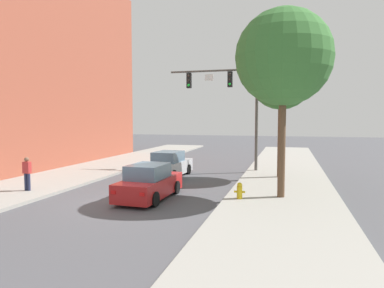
{
  "coord_description": "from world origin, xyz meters",
  "views": [
    {
      "loc": [
        6.71,
        -13.64,
        3.66
      ],
      "look_at": [
        0.64,
        7.97,
        2.0
      ],
      "focal_mm": 32.3,
      "sensor_mm": 36.0,
      "label": 1
    }
  ],
  "objects_px": {
    "car_lead_silver": "(169,165)",
    "pedestrian_sidewalk_left_walker": "(27,172)",
    "street_tree_nearest": "(283,58)",
    "traffic_signal_mast": "(231,94)",
    "street_tree_second": "(281,78)",
    "car_following_red": "(149,183)",
    "fire_hydrant": "(240,191)"
  },
  "relations": [
    {
      "from": "car_lead_silver",
      "to": "pedestrian_sidewalk_left_walker",
      "type": "xyz_separation_m",
      "value": [
        -4.99,
        -6.55,
        0.34
      ]
    },
    {
      "from": "street_tree_nearest",
      "to": "pedestrian_sidewalk_left_walker",
      "type": "bearing_deg",
      "value": -170.74
    },
    {
      "from": "traffic_signal_mast",
      "to": "pedestrian_sidewalk_left_walker",
      "type": "height_order",
      "value": "traffic_signal_mast"
    },
    {
      "from": "pedestrian_sidewalk_left_walker",
      "to": "street_tree_second",
      "type": "xyz_separation_m",
      "value": [
        11.76,
        7.42,
        4.97
      ]
    },
    {
      "from": "street_tree_nearest",
      "to": "car_lead_silver",
      "type": "bearing_deg",
      "value": 146.52
    },
    {
      "from": "street_tree_nearest",
      "to": "street_tree_second",
      "type": "relative_size",
      "value": 1.06
    },
    {
      "from": "car_following_red",
      "to": "street_tree_second",
      "type": "relative_size",
      "value": 0.55
    },
    {
      "from": "fire_hydrant",
      "to": "street_tree_nearest",
      "type": "xyz_separation_m",
      "value": [
        1.74,
        0.86,
        5.8
      ]
    },
    {
      "from": "fire_hydrant",
      "to": "street_tree_second",
      "type": "xyz_separation_m",
      "value": [
        1.55,
        6.33,
        5.52
      ]
    },
    {
      "from": "traffic_signal_mast",
      "to": "street_tree_second",
      "type": "distance_m",
      "value": 4.15
    },
    {
      "from": "fire_hydrant",
      "to": "street_tree_nearest",
      "type": "relative_size",
      "value": 0.09
    },
    {
      "from": "traffic_signal_mast",
      "to": "car_lead_silver",
      "type": "height_order",
      "value": "traffic_signal_mast"
    },
    {
      "from": "car_lead_silver",
      "to": "street_tree_second",
      "type": "bearing_deg",
      "value": 7.32
    },
    {
      "from": "traffic_signal_mast",
      "to": "car_following_red",
      "type": "bearing_deg",
      "value": -103.84
    },
    {
      "from": "pedestrian_sidewalk_left_walker",
      "to": "car_lead_silver",
      "type": "bearing_deg",
      "value": 52.67
    },
    {
      "from": "street_tree_second",
      "to": "car_lead_silver",
      "type": "bearing_deg",
      "value": -172.68
    },
    {
      "from": "fire_hydrant",
      "to": "street_tree_second",
      "type": "relative_size",
      "value": 0.09
    },
    {
      "from": "car_lead_silver",
      "to": "street_tree_second",
      "type": "relative_size",
      "value": 0.56
    },
    {
      "from": "car_following_red",
      "to": "street_tree_nearest",
      "type": "bearing_deg",
      "value": 13.13
    },
    {
      "from": "car_following_red",
      "to": "car_lead_silver",
      "type": "bearing_deg",
      "value": 101.01
    },
    {
      "from": "car_lead_silver",
      "to": "street_tree_nearest",
      "type": "distance_m",
      "value": 10.03
    },
    {
      "from": "pedestrian_sidewalk_left_walker",
      "to": "street_tree_nearest",
      "type": "xyz_separation_m",
      "value": [
        11.95,
        1.95,
        5.24
      ]
    },
    {
      "from": "car_following_red",
      "to": "street_tree_nearest",
      "type": "height_order",
      "value": "street_tree_nearest"
    },
    {
      "from": "traffic_signal_mast",
      "to": "car_lead_silver",
      "type": "distance_m",
      "value": 6.56
    },
    {
      "from": "pedestrian_sidewalk_left_walker",
      "to": "car_following_red",
      "type": "bearing_deg",
      "value": 5.54
    },
    {
      "from": "pedestrian_sidewalk_left_walker",
      "to": "fire_hydrant",
      "type": "relative_size",
      "value": 2.28
    },
    {
      "from": "car_following_red",
      "to": "street_tree_second",
      "type": "bearing_deg",
      "value": 50.58
    },
    {
      "from": "car_following_red",
      "to": "traffic_signal_mast",
      "type": "bearing_deg",
      "value": 76.16
    },
    {
      "from": "car_following_red",
      "to": "pedestrian_sidewalk_left_walker",
      "type": "distance_m",
      "value": 6.19
    },
    {
      "from": "fire_hydrant",
      "to": "street_tree_second",
      "type": "distance_m",
      "value": 8.54
    },
    {
      "from": "street_tree_nearest",
      "to": "street_tree_second",
      "type": "xyz_separation_m",
      "value": [
        -0.19,
        5.47,
        -0.27
      ]
    },
    {
      "from": "car_lead_silver",
      "to": "fire_hydrant",
      "type": "relative_size",
      "value": 6.01
    }
  ]
}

